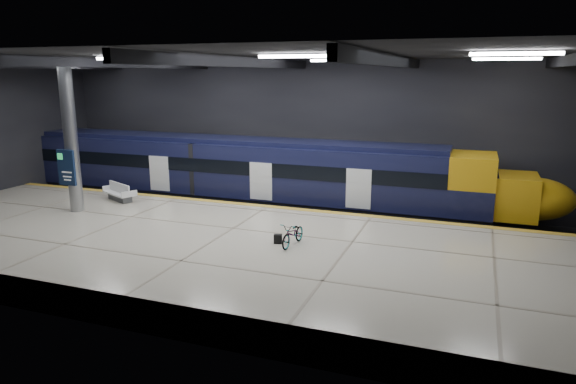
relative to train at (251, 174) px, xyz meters
The scene contains 10 objects.
ground 6.24m from the train, 68.85° to the right, with size 30.00×30.00×0.00m, color black.
room_shell 6.93m from the train, 68.85° to the right, with size 30.10×16.10×8.05m.
platform 8.41m from the train, 75.11° to the right, with size 30.00×11.00×1.10m, color beige.
safety_strip 3.60m from the train, 52.25° to the right, with size 30.00×0.40×0.01m, color gold.
rails 2.90m from the train, ahead, with size 30.00×1.52×0.16m.
train is the anchor object (origin of this frame).
bench 6.77m from the train, 141.41° to the right, with size 2.18×1.61×0.89m.
bicycle 9.26m from the train, 56.05° to the right, with size 0.59×1.69×0.89m, color #99999E.
pannier_bag 8.96m from the train, 59.25° to the right, with size 0.30×0.18×0.35m, color black.
info_column 9.10m from the train, 132.00° to the right, with size 0.90×0.78×6.90m.
Camera 1 is at (9.09, -19.18, 7.31)m, focal length 32.00 mm.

